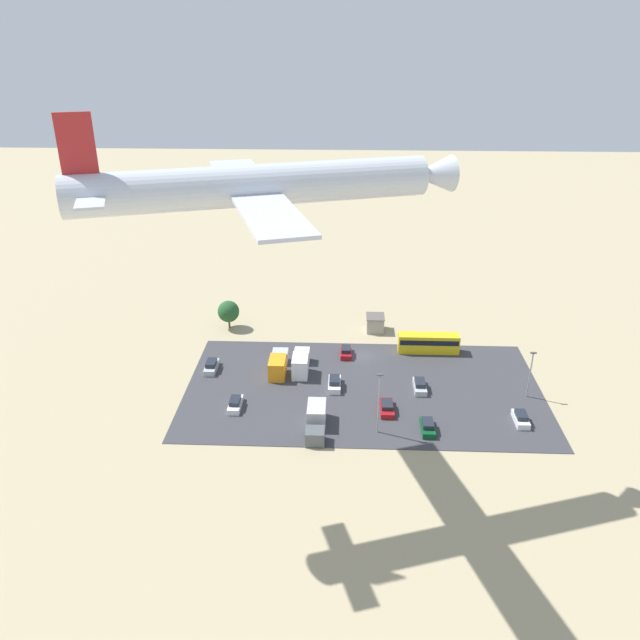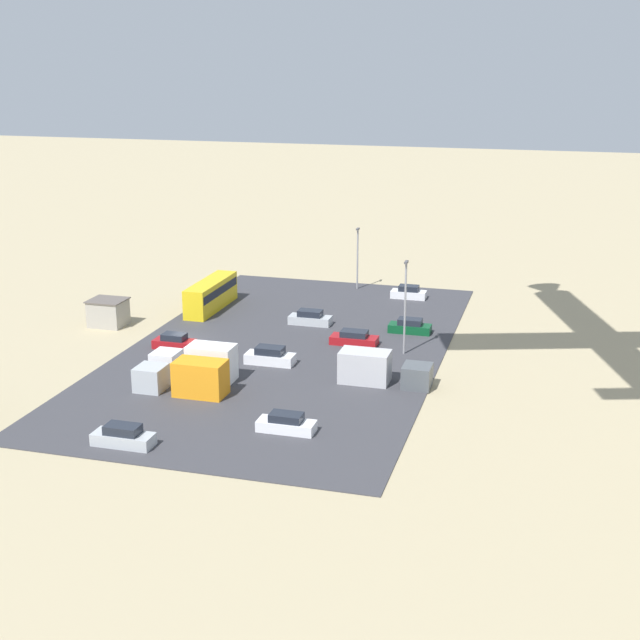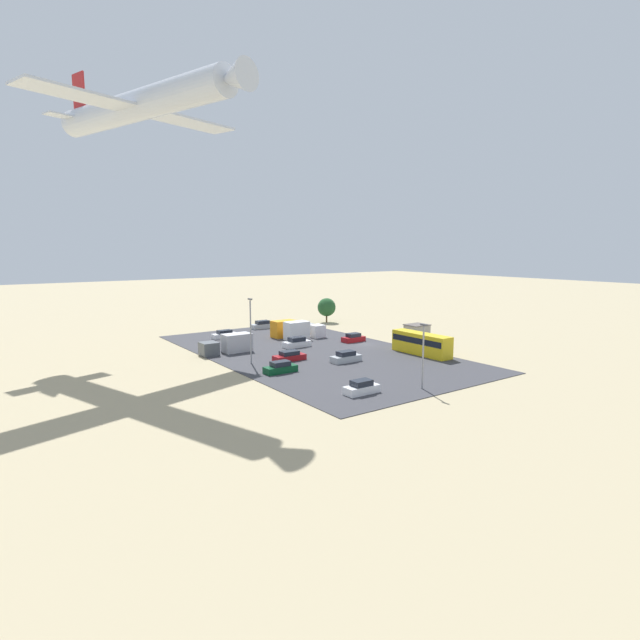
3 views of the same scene
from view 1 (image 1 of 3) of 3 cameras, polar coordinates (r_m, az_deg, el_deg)
ground_plane at (r=107.55m, az=3.85°, el=-3.29°), size 400.00×400.00×0.00m
parking_lot_surface at (r=98.09m, az=3.97°, el=-6.30°), size 55.19×30.67×0.08m
shed_building at (r=116.05m, az=5.07°, el=-0.29°), size 3.36×3.85×2.91m
bus at (r=109.32m, az=9.89°, el=-2.04°), size 10.45×2.47×3.30m
parked_car_0 at (r=98.54m, az=9.11°, el=-5.95°), size 1.84×4.57×1.57m
parked_car_1 at (r=104.16m, az=-9.89°, el=-4.18°), size 1.81×4.68×1.62m
parked_car_2 at (r=89.43m, az=9.81°, el=-9.58°), size 1.81×4.41×1.51m
parked_car_3 at (r=93.89m, az=-7.75°, el=-7.59°), size 1.77×4.54×1.47m
parked_car_4 at (r=107.15m, az=2.39°, el=-2.94°), size 1.84×4.13×1.51m
parked_car_5 at (r=97.85m, az=1.33°, el=-5.82°), size 1.91×4.68×1.66m
parked_car_6 at (r=94.26m, az=17.89°, el=-8.55°), size 1.78×4.17×1.55m
parked_car_7 at (r=92.80m, az=6.14°, el=-7.94°), size 1.96×4.77×1.42m
parked_truck_0 at (r=101.87m, az=-1.78°, el=-3.96°), size 2.51×7.69×3.27m
parked_truck_1 at (r=101.87m, az=-3.84°, el=-4.07°), size 2.59×8.07×3.07m
parked_truck_2 at (r=88.28m, az=-0.36°, el=-9.13°), size 2.60×8.18×2.86m
tree_near_shed at (r=117.04m, az=-8.36°, el=0.78°), size 4.03×4.03×5.38m
light_pole_lot_centre at (r=98.89m, az=18.68°, el=-4.55°), size 0.90×0.28×7.65m
light_pole_lot_edge at (r=85.76m, az=5.40°, el=-7.38°), size 0.90×0.28×9.28m
airplane at (r=64.98m, az=-4.73°, el=12.22°), size 39.60×33.01×9.72m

